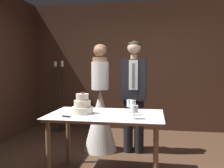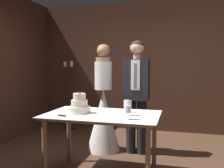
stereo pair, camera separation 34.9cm
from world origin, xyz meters
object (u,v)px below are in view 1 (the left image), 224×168
Objects in this scene: wine_glass_far at (129,104)px; wine_glass_middle at (133,105)px; bride at (100,112)px; wine_glass_near at (135,109)px; cake_knife at (72,117)px; tiered_cake at (82,106)px; candle_stand at (59,99)px; groom at (134,91)px; cake_table at (106,121)px.

wine_glass_middle is at bearing -69.43° from wine_glass_far.
wine_glass_near is at bearing -60.94° from bride.
cake_knife is 0.73m from wine_glass_middle.
tiered_cake is 2.34m from candle_stand.
groom is (0.56, 0.95, 0.10)m from tiered_cake.
wine_glass_near is 1.16m from groom.
wine_glass_middle is (-0.04, 0.22, 0.02)m from wine_glass_near.
groom is (-0.10, 1.16, 0.09)m from wine_glass_near.
cake_knife is (-0.04, -0.26, -0.09)m from tiered_cake.
bride is (-0.27, 0.93, -0.07)m from cake_table.
wine_glass_middle is 0.17m from wine_glass_far.
wine_glass_far is at bearing -89.60° from groom.
tiered_cake is at bearing -61.59° from candle_stand.
candle_stand is at bearing 135.71° from bride.
wine_glass_middle reaches higher than wine_glass_far.
tiered_cake is 1.77× the size of wine_glass_near.
cake_knife reaches higher than cake_table.
cake_knife is 0.75m from wine_glass_far.
wine_glass_far is at bearing 110.57° from wine_glass_middle.
cake_table is at bearing 3.99° from tiered_cake.
cake_knife is 0.28× the size of candle_stand.
wine_glass_far is 0.09× the size of groom.
bride is (0.02, 0.95, -0.25)m from tiered_cake.
wine_glass_middle reaches higher than wine_glass_near.
wine_glass_middle reaches higher than cake_knife.
wine_glass_near is 0.38m from wine_glass_far.
cake_knife is at bearing -65.22° from candle_stand.
bride is (-0.61, 0.94, -0.28)m from wine_glass_middle.
tiered_cake is 1.51× the size of wine_glass_middle.
cake_table is 7.75× the size of wine_glass_middle.
cake_knife is 2.54m from candle_stand.
candle_stand is (-1.13, 1.10, 0.03)m from bride.
cake_table is 0.48m from wine_glass_near.
cake_table is 5.12× the size of tiered_cake.
wine_glass_near is 0.85× the size of wine_glass_middle.
cake_table is 0.45m from cake_knife.
wine_glass_far reaches higher than cake_table.
wine_glass_middle is at bearing 29.60° from cake_knife.
wine_glass_near is 0.22m from wine_glass_middle.
tiered_cake is 0.70m from wine_glass_near.
wine_glass_far is 0.11× the size of candle_stand.
wine_glass_far is 0.10× the size of bride.
wine_glass_middle is 2.69m from candle_stand.
candle_stand is (-1.68, 1.88, -0.23)m from wine_glass_far.
cake_table is 0.79× the size of groom.
cake_table is 2.46m from candle_stand.
candle_stand reaches higher than wine_glass_near.
bride is at bearing 88.73° from tiered_cake.
candle_stand is (-1.74, 2.04, -0.25)m from wine_glass_middle.
tiered_cake is (-0.29, -0.02, 0.18)m from cake_table.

